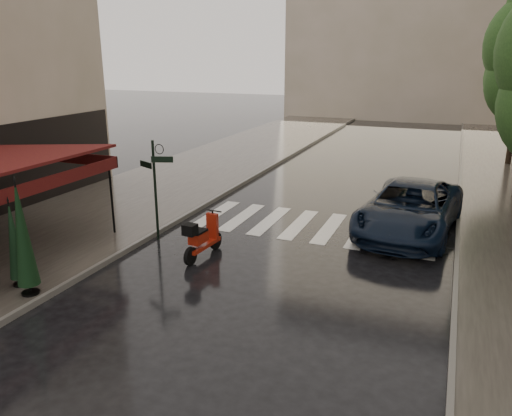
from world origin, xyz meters
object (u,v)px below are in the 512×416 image
Objects in this scene: scooter at (202,239)px; parked_car at (410,208)px; parasol_back at (14,240)px; parasol_front at (22,233)px.

parked_car is at bearing 44.74° from scooter.
scooter is 0.84× the size of parasol_back.
parasol_front is (-7.77, -8.08, 0.83)m from parked_car.
scooter is 0.65× the size of parasol_front.
parked_car is 2.07× the size of parasol_front.
parasol_back reaches higher than parked_car.
parasol_front reaches higher than parasol_back.
parked_car is 11.24m from parasol_front.
parasol_front is 0.73m from parasol_back.
scooter is 4.76m from parasol_back.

